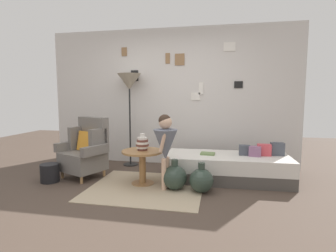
% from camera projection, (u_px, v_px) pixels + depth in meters
% --- Properties ---
extents(ground_plane, '(12.00, 12.00, 0.00)m').
position_uv_depth(ground_plane, '(142.00, 200.00, 3.33)').
color(ground_plane, '#4C3D33').
extents(gallery_wall, '(4.80, 0.12, 2.60)m').
position_uv_depth(gallery_wall, '(170.00, 97.00, 5.08)').
color(gallery_wall, silver).
rests_on(gallery_wall, ground).
extents(rug, '(1.61, 1.43, 0.01)m').
position_uv_depth(rug, '(146.00, 187.00, 3.79)').
color(rug, tan).
rests_on(rug, ground).
extents(armchair, '(0.89, 0.79, 0.97)m').
position_uv_depth(armchair, '(86.00, 150.00, 4.30)').
color(armchair, tan).
rests_on(armchair, ground).
extents(daybed, '(1.92, 0.85, 0.40)m').
position_uv_depth(daybed, '(227.00, 167.00, 4.13)').
color(daybed, '#4C4742').
rests_on(daybed, ground).
extents(pillow_head, '(0.20, 0.13, 0.20)m').
position_uv_depth(pillow_head, '(277.00, 149.00, 4.08)').
color(pillow_head, '#474C56').
rests_on(pillow_head, daybed).
extents(pillow_mid, '(0.21, 0.12, 0.18)m').
position_uv_depth(pillow_mid, '(264.00, 150.00, 4.06)').
color(pillow_mid, '#D64C56').
rests_on(pillow_mid, daybed).
extents(pillow_back, '(0.19, 0.14, 0.15)m').
position_uv_depth(pillow_back, '(255.00, 151.00, 4.01)').
color(pillow_back, gray).
rests_on(pillow_back, daybed).
extents(pillow_extra, '(0.17, 0.12, 0.15)m').
position_uv_depth(pillow_extra, '(245.00, 150.00, 4.10)').
color(pillow_extra, '#474C56').
rests_on(pillow_extra, daybed).
extents(side_table, '(0.61, 0.61, 0.51)m').
position_uv_depth(side_table, '(142.00, 160.00, 3.92)').
color(side_table, '#9E7042').
rests_on(side_table, ground).
extents(vase_striped, '(0.20, 0.20, 0.25)m').
position_uv_depth(vase_striped, '(142.00, 143.00, 3.91)').
color(vase_striped, brown).
rests_on(vase_striped, side_table).
extents(floor_lamp, '(0.44, 0.44, 1.74)m').
position_uv_depth(floor_lamp, '(129.00, 85.00, 4.90)').
color(floor_lamp, black).
rests_on(floor_lamp, ground).
extents(person_child, '(0.34, 0.34, 1.07)m').
position_uv_depth(person_child, '(165.00, 142.00, 3.66)').
color(person_child, '#D8AD8E').
rests_on(person_child, ground).
extents(book_on_daybed, '(0.23, 0.18, 0.03)m').
position_uv_depth(book_on_daybed, '(208.00, 154.00, 4.14)').
color(book_on_daybed, '#6F8953').
rests_on(book_on_daybed, daybed).
extents(demijohn_near, '(0.35, 0.35, 0.43)m').
position_uv_depth(demijohn_near, '(175.00, 177.00, 3.71)').
color(demijohn_near, '#2D3D33').
rests_on(demijohn_near, ground).
extents(demijohn_far, '(0.33, 0.33, 0.42)m').
position_uv_depth(demijohn_far, '(201.00, 180.00, 3.59)').
color(demijohn_far, '#2D3D33').
rests_on(demijohn_far, ground).
extents(magazine_basket, '(0.28, 0.28, 0.28)m').
position_uv_depth(magazine_basket, '(50.00, 173.00, 4.04)').
color(magazine_basket, black).
rests_on(magazine_basket, ground).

